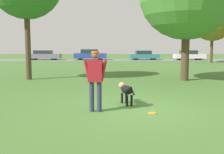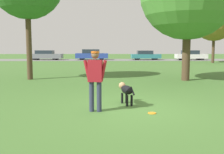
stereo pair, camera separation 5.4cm
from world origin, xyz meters
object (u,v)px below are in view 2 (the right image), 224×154
Objects in this scene: dog at (126,90)px; tree_far_right at (215,20)px; person at (95,76)px; parked_car_blue at (92,55)px; parked_car_teal at (145,55)px; parked_car_white at (191,55)px; parked_car_grey at (46,55)px; frisbee at (152,113)px.

tree_far_right is at bearing -44.30° from dog.
tree_far_right is (11.16, 21.20, 4.30)m from dog.
person is 29.27m from parked_car_blue.
parked_car_teal is (5.50, 29.15, -0.33)m from person.
person is 1.40m from dog.
parked_car_teal is at bearing 133.04° from tree_far_right.
parked_car_white is (13.53, -0.60, -0.06)m from parked_car_blue.
parked_car_grey is 13.77m from parked_car_teal.
parked_car_blue reaches higher than frisbee.
parked_car_blue reaches higher than parked_car_grey.
parked_car_grey is (-9.78, 29.42, 0.64)m from frisbee.
dog is at bearing 117.79° from frisbee.
person is 0.36× the size of parked_car_grey.
person is at bearing 119.43° from dog.
parked_car_blue is at bearing 178.35° from parked_car_white.
parked_car_white is (11.61, 28.60, -0.31)m from person.
frisbee is 29.67m from parked_car_teal.
person is at bearing -111.20° from parked_car_white.
frisbee is 0.05× the size of parked_car_white.
parked_car_blue is (-2.82, 28.27, 0.28)m from dog.
frisbee is 31.01m from parked_car_grey.
frisbee is (0.62, -1.17, -0.43)m from dog.
dog is 28.42m from parked_car_blue.
tree_far_right is 1.71× the size of parked_car_white.
person reaches higher than parked_car_blue.
person is 30.33m from parked_car_grey.
dog is 29.70m from parked_car_grey.
frisbee is 30.57m from parked_car_white.
tree_far_right is 21.90m from parked_car_grey.
frisbee is at bearing -1.57° from person.
frisbee is 0.05× the size of parked_car_teal.
person is at bearing -118.60° from tree_far_right.
parked_car_grey is at bearing 108.39° from frisbee.
tree_far_right is at bearing -26.96° from parked_car_blue.
parked_car_teal is at bearing 2.17° from parked_car_grey.
parked_car_blue is at bearing 2.49° from parked_car_grey.
frisbee is 25.18m from tree_far_right.
person is at bearing -71.92° from parked_car_grey.
parked_car_white is (6.11, -0.55, 0.02)m from parked_car_teal.
tree_far_right reaches higher than dog.
parked_car_blue is 1.07× the size of parked_car_white.
parked_car_teal reaches higher than frisbee.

